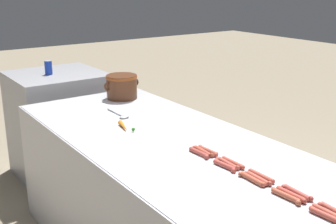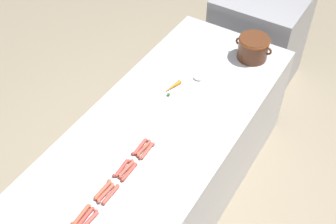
{
  "view_description": "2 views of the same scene",
  "coord_description": "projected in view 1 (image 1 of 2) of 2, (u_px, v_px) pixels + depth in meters",
  "views": [
    {
      "loc": [
        -1.37,
        -1.95,
        1.8
      ],
      "look_at": [
        0.09,
        0.14,
        1.02
      ],
      "focal_mm": 46.08,
      "sensor_mm": 36.0,
      "label": 1
    },
    {
      "loc": [
        1.1,
        -1.71,
        3.08
      ],
      "look_at": [
        -0.0,
        0.07,
        0.93
      ],
      "focal_mm": 45.95,
      "sensor_mm": 36.0,
      "label": 2
    }
  ],
  "objects": [
    {
      "name": "hot_dog_1",
      "position": [
        286.0,
        196.0,
        1.85
      ],
      "size": [
        0.03,
        0.16,
        0.02
      ],
      "color": "#B25339",
      "rests_on": "griddle_counter"
    },
    {
      "name": "hot_dog_14",
      "position": [
        208.0,
        151.0,
        2.35
      ],
      "size": [
        0.03,
        0.16,
        0.02
      ],
      "color": "#AC5040",
      "rests_on": "griddle_counter"
    },
    {
      "name": "hot_dog_10",
      "position": [
        336.0,
        211.0,
        1.73
      ],
      "size": [
        0.03,
        0.16,
        0.02
      ],
      "color": "#B24E42",
      "rests_on": "griddle_counter"
    },
    {
      "name": "hot_dog_6",
      "position": [
        291.0,
        195.0,
        1.87
      ],
      "size": [
        0.03,
        0.16,
        0.02
      ],
      "color": "#B44539",
      "rests_on": "griddle_counter"
    },
    {
      "name": "hot_dog_0",
      "position": [
        326.0,
        216.0,
        1.69
      ],
      "size": [
        0.03,
        0.16,
        0.02
      ],
      "color": "#B4493A",
      "rests_on": "griddle_counter"
    },
    {
      "name": "hot_dog_9",
      "position": [
        203.0,
        151.0,
        2.34
      ],
      "size": [
        0.03,
        0.16,
        0.02
      ],
      "color": "#AC4C3A",
      "rests_on": "griddle_counter"
    },
    {
      "name": "hot_dog_5",
      "position": [
        329.0,
        213.0,
        1.71
      ],
      "size": [
        0.03,
        0.16,
        0.02
      ],
      "color": "#B04F3F",
      "rests_on": "griddle_counter"
    },
    {
      "name": "hot_dog_7",
      "position": [
        258.0,
        178.0,
        2.02
      ],
      "size": [
        0.03,
        0.16,
        0.02
      ],
      "color": "#B65040",
      "rests_on": "griddle_counter"
    },
    {
      "name": "carrot",
      "position": [
        124.0,
        127.0,
        2.72
      ],
      "size": [
        0.07,
        0.18,
        0.03
      ],
      "color": "orange",
      "rests_on": "griddle_counter"
    },
    {
      "name": "griddle_counter",
      "position": [
        169.0,
        207.0,
        2.67
      ],
      "size": [
        1.03,
        2.48,
        0.9
      ],
      "color": "#BCBCC1",
      "rests_on": "ground_plane"
    },
    {
      "name": "soda_can",
      "position": [
        48.0,
        68.0,
        3.84
      ],
      "size": [
        0.07,
        0.07,
        0.12
      ],
      "color": "#1938B2",
      "rests_on": "back_cabinet"
    },
    {
      "name": "serving_spoon",
      "position": [
        121.0,
        115.0,
        2.97
      ],
      "size": [
        0.07,
        0.27,
        0.02
      ],
      "color": "#B7B7BC",
      "rests_on": "griddle_counter"
    },
    {
      "name": "back_cabinet",
      "position": [
        59.0,
        125.0,
        4.06
      ],
      "size": [
        0.8,
        0.78,
        0.99
      ],
      "primitive_type": "cube",
      "color": "#A0A0A4",
      "rests_on": "ground_plane"
    },
    {
      "name": "hot_dog_2",
      "position": [
        252.0,
        179.0,
        2.01
      ],
      "size": [
        0.03,
        0.16,
        0.02
      ],
      "color": "#B7543B",
      "rests_on": "griddle_counter"
    },
    {
      "name": "hot_dog_11",
      "position": [
        297.0,
        193.0,
        1.88
      ],
      "size": [
        0.03,
        0.16,
        0.02
      ],
      "color": "#B44B41",
      "rests_on": "griddle_counter"
    },
    {
      "name": "hot_dog_12",
      "position": [
        261.0,
        176.0,
        2.04
      ],
      "size": [
        0.03,
        0.16,
        0.02
      ],
      "color": "#B14D3E",
      "rests_on": "griddle_counter"
    },
    {
      "name": "hot_dog_4",
      "position": [
        199.0,
        153.0,
        2.32
      ],
      "size": [
        0.03,
        0.16,
        0.02
      ],
      "color": "#B0483D",
      "rests_on": "griddle_counter"
    },
    {
      "name": "bean_pot",
      "position": [
        122.0,
        85.0,
        3.41
      ],
      "size": [
        0.31,
        0.25,
        0.19
      ],
      "color": "#562D19",
      "rests_on": "griddle_counter"
    },
    {
      "name": "hot_dog_8",
      "position": [
        227.0,
        163.0,
        2.18
      ],
      "size": [
        0.03,
        0.16,
        0.02
      ],
      "color": "#AA5041",
      "rests_on": "griddle_counter"
    },
    {
      "name": "hot_dog_3",
      "position": [
        225.0,
        165.0,
        2.16
      ],
      "size": [
        0.04,
        0.16,
        0.02
      ],
      "color": "#B0453B",
      "rests_on": "griddle_counter"
    },
    {
      "name": "hot_dog_13",
      "position": [
        233.0,
        163.0,
        2.19
      ],
      "size": [
        0.03,
        0.16,
        0.02
      ],
      "color": "#B5473A",
      "rests_on": "griddle_counter"
    }
  ]
}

